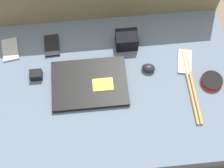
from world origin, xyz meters
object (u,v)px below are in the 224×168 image
at_px(computer_mouse, 149,68).
at_px(camera_pouch, 127,40).
at_px(phone_silver, 185,62).
at_px(phone_small, 52,45).
at_px(charger_brick, 36,75).
at_px(laptop, 90,83).
at_px(speaker_puck, 212,81).
at_px(phone_black, 10,49).

relative_size(computer_mouse, camera_pouch, 0.68).
bearing_deg(phone_silver, phone_small, 179.25).
height_order(computer_mouse, phone_small, computer_mouse).
bearing_deg(charger_brick, phone_silver, 0.83).
xyz_separation_m(laptop, phone_small, (-0.16, 0.22, -0.00)).
bearing_deg(camera_pouch, charger_brick, -162.68).
xyz_separation_m(speaker_puck, phone_small, (-0.71, 0.26, -0.01)).
xyz_separation_m(laptop, charger_brick, (-0.24, 0.06, 0.01)).
bearing_deg(speaker_puck, charger_brick, 172.43).
distance_m(computer_mouse, speaker_puck, 0.29).
relative_size(computer_mouse, phone_small, 0.58).
relative_size(speaker_puck, phone_silver, 0.74).
bearing_deg(laptop, phone_black, 149.16).
bearing_deg(speaker_puck, computer_mouse, 161.79).
bearing_deg(phone_silver, computer_mouse, -159.29).
relative_size(computer_mouse, charger_brick, 1.28).
xyz_separation_m(speaker_puck, charger_brick, (-0.78, 0.10, 0.01)).
xyz_separation_m(computer_mouse, camera_pouch, (-0.08, 0.15, 0.02)).
bearing_deg(computer_mouse, charger_brick, -165.59).
relative_size(phone_black, camera_pouch, 1.27).
height_order(laptop, speaker_puck, laptop).
distance_m(phone_silver, camera_pouch, 0.29).
bearing_deg(camera_pouch, laptop, -134.00).
relative_size(phone_small, camera_pouch, 1.16).
distance_m(laptop, phone_black, 0.42).
bearing_deg(camera_pouch, computer_mouse, -60.23).
xyz_separation_m(computer_mouse, speaker_puck, (0.27, -0.09, -0.01)).
height_order(laptop, phone_black, laptop).
bearing_deg(laptop, speaker_puck, -4.14).
xyz_separation_m(phone_silver, phone_small, (-0.61, 0.15, 0.00)).
relative_size(laptop, computer_mouse, 4.83).
distance_m(phone_silver, phone_black, 0.82).
relative_size(computer_mouse, phone_silver, 0.51).
relative_size(laptop, charger_brick, 6.19).
height_order(phone_black, charger_brick, charger_brick).
relative_size(laptop, phone_silver, 2.48).
xyz_separation_m(laptop, phone_black, (-0.36, 0.22, -0.01)).
bearing_deg(charger_brick, phone_small, 65.76).
bearing_deg(charger_brick, speaker_puck, -7.57).
xyz_separation_m(phone_black, camera_pouch, (0.55, -0.02, 0.04)).
bearing_deg(charger_brick, laptop, -14.71).
bearing_deg(phone_small, charger_brick, -116.95).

